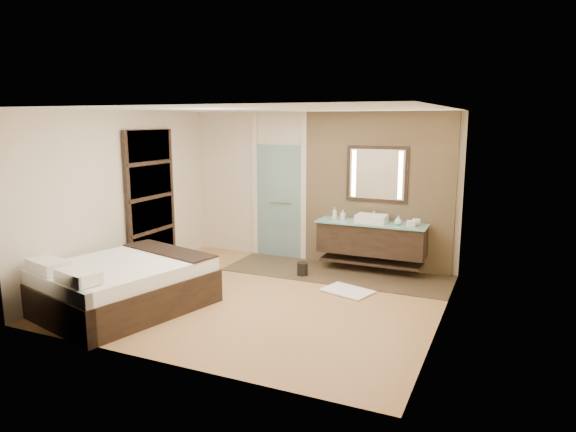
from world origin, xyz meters
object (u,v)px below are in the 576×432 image
at_px(vanity, 371,239).
at_px(waste_bin, 302,269).
at_px(bed, 123,285).
at_px(mirror_unit, 377,174).

height_order(vanity, waste_bin, vanity).
bearing_deg(bed, vanity, 63.85).
bearing_deg(waste_bin, mirror_unit, 43.38).
distance_m(bed, waste_bin, 2.92).
distance_m(mirror_unit, bed, 4.44).
bearing_deg(bed, mirror_unit, 65.95).
bearing_deg(vanity, mirror_unit, 90.00).
relative_size(vanity, bed, 0.76).
xyz_separation_m(vanity, waste_bin, (-0.98, -0.68, -0.47)).
height_order(mirror_unit, bed, mirror_unit).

